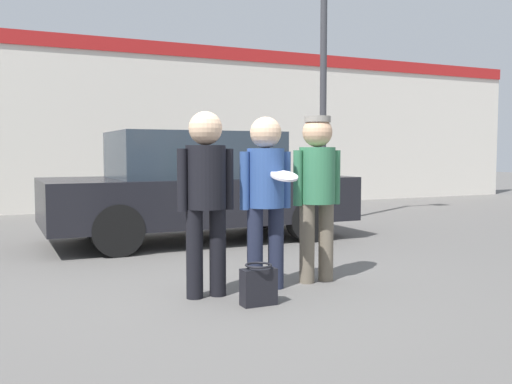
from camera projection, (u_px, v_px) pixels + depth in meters
The scene contains 8 objects.
ground_plane at pixel (226, 286), 5.52m from camera, with size 56.00×56.00×0.00m, color #5B5956.
storefront_building at pixel (93, 123), 12.41m from camera, with size 24.00×0.22×3.79m.
person_left at pixel (206, 187), 5.06m from camera, with size 0.53×0.36×1.66m.
person_middle_with_frisbee at pixel (266, 188), 5.34m from camera, with size 0.52×0.55×1.63m.
person_right at pixel (317, 183), 5.66m from camera, with size 0.53×0.36×1.65m.
parked_car_near at pixel (198, 187), 8.38m from camera, with size 4.43×1.89×1.59m.
street_lamp at pixel (334, 19), 10.16m from camera, with size 1.26×0.35×6.02m.
handbag at pixel (258, 285), 4.84m from camera, with size 0.30×0.23×0.35m.
Camera 1 is at (-2.03, -5.06, 1.30)m, focal length 40.00 mm.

